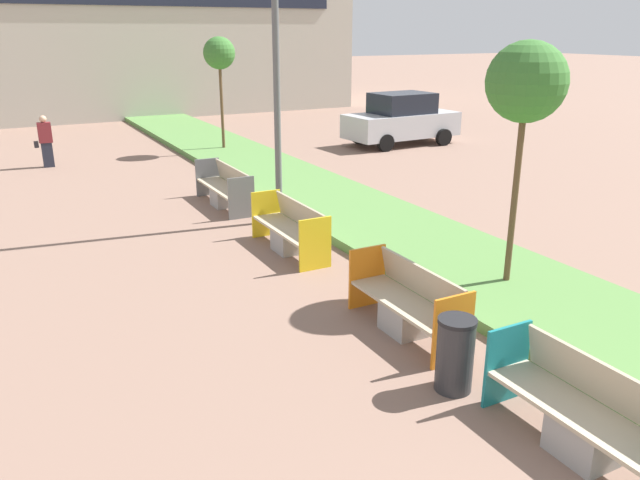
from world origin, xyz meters
TOP-DOWN VIEW (x-y plane):
  - planter_grass_strip at (3.20, 12.00)m, footprint 2.80×120.00m
  - building_backdrop at (4.00, 34.03)m, footprint 19.88×7.64m
  - bench_teal_frame at (0.94, 3.70)m, footprint 0.65×2.24m
  - bench_orange_frame at (0.94, 6.73)m, footprint 0.65×2.05m
  - bench_yellow_frame at (0.94, 10.51)m, footprint 0.65×2.20m
  - bench_grey_frame at (0.94, 14.16)m, footprint 0.65×2.40m
  - litter_bin at (0.55, 5.26)m, footprint 0.45×0.45m
  - street_lamp_post at (1.55, 12.39)m, footprint 0.24×0.44m
  - sapling_tree_near at (3.21, 7.19)m, footprint 1.19×1.19m
  - sapling_tree_far at (3.21, 20.68)m, footprint 1.05×1.05m
  - pedestrian_walking at (-2.35, 20.96)m, footprint 0.53×0.24m
  - parked_car_distant at (9.50, 19.17)m, footprint 4.29×2.00m

SIDE VIEW (x-z plane):
  - planter_grass_strip at x=3.20m, z-range 0.00..0.18m
  - bench_orange_frame at x=0.94m, z-range -0.10..0.84m
  - bench_yellow_frame at x=0.94m, z-range -0.10..0.84m
  - bench_teal_frame at x=0.94m, z-range -0.10..0.84m
  - bench_grey_frame at x=0.94m, z-range -0.09..0.85m
  - litter_bin at x=0.55m, z-range 0.00..0.91m
  - pedestrian_walking at x=-2.35m, z-range 0.00..1.57m
  - parked_car_distant at x=9.50m, z-range -0.02..1.84m
  - sapling_tree_far at x=3.21m, z-range 1.34..5.15m
  - sapling_tree_near at x=3.21m, z-range 1.31..5.19m
  - street_lamp_post at x=1.55m, z-range 0.38..7.37m
  - building_backdrop at x=4.00m, z-range 0.00..10.22m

